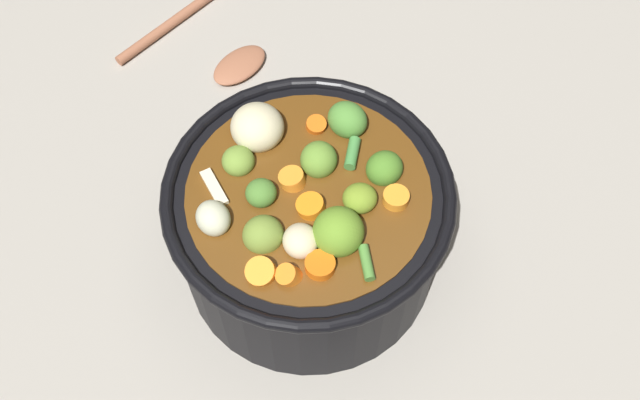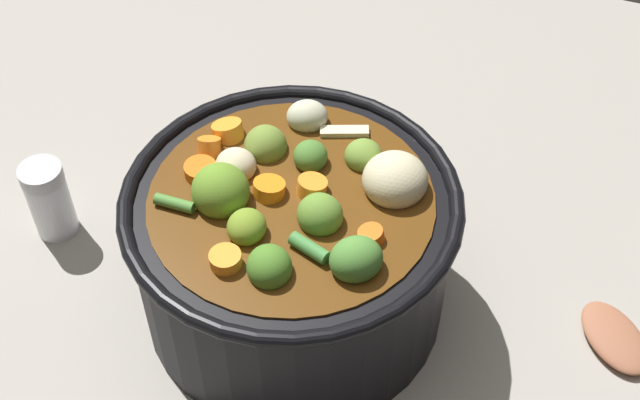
{
  "view_description": "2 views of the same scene",
  "coord_description": "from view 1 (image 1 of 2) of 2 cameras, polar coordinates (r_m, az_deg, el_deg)",
  "views": [
    {
      "loc": [
        -0.34,
        0.04,
        0.68
      ],
      "look_at": [
        -0.0,
        -0.01,
        0.12
      ],
      "focal_mm": 41.32,
      "sensor_mm": 36.0,
      "label": 1
    },
    {
      "loc": [
        0.18,
        -0.41,
        0.61
      ],
      "look_at": [
        0.02,
        0.01,
        0.12
      ],
      "focal_mm": 49.22,
      "sensor_mm": 36.0,
      "label": 2
    }
  ],
  "objects": [
    {
      "name": "wooden_spoon",
      "position": [
        0.93,
        -8.17,
        11.65
      ],
      "size": [
        0.19,
        0.19,
        0.01
      ],
      "color": "#9F6144",
      "rests_on": "ground_plane"
    },
    {
      "name": "ground_plane",
      "position": [
        0.76,
        -0.78,
        -4.41
      ],
      "size": [
        1.1,
        1.1,
        0.0
      ],
      "primitive_type": "plane",
      "color": "#9E998E"
    },
    {
      "name": "cooking_pot",
      "position": [
        0.7,
        -0.87,
        -1.78
      ],
      "size": [
        0.26,
        0.26,
        0.16
      ],
      "color": "black",
      "rests_on": "ground_plane"
    }
  ]
}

